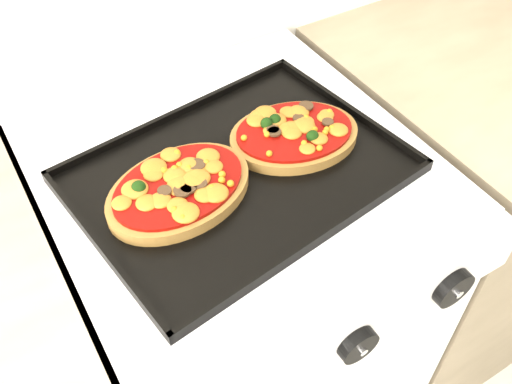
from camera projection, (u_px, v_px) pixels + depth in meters
stove at (240, 315)px, 1.23m from camera, size 0.60×0.60×0.91m
control_panel at (351, 332)px, 0.76m from camera, size 0.60×0.02×0.09m
knob_center at (358, 345)px, 0.74m from camera, size 0.06×0.02×0.06m
knob_right at (453, 288)px, 0.80m from camera, size 0.06×0.02×0.06m
baking_tray at (239, 171)px, 0.87m from camera, size 0.52×0.42×0.02m
pizza_left at (179, 188)px, 0.83m from camera, size 0.25×0.20×0.03m
pizza_right at (294, 134)px, 0.91m from camera, size 0.24×0.20×0.03m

